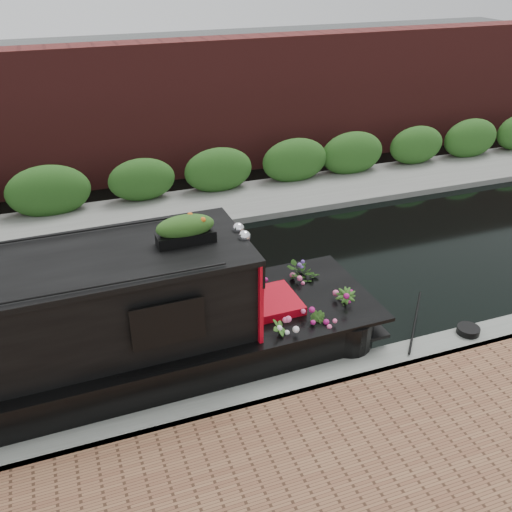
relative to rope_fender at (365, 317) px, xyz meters
name	(u,v)px	position (x,y,z in m)	size (l,w,h in m)	color
ground	(188,299)	(-2.94, 2.02, -0.18)	(80.00, 80.00, 0.00)	black
near_bank_coping	(240,407)	(-2.94, -1.28, -0.18)	(40.00, 0.60, 0.50)	slate
far_bank_path	(149,218)	(-2.94, 6.22, -0.18)	(40.00, 2.40, 0.34)	slate
far_hedge	(143,205)	(-2.94, 7.12, -0.18)	(40.00, 1.10, 2.80)	#28571D
far_brick_wall	(131,179)	(-2.94, 9.22, -0.18)	(40.00, 1.00, 8.00)	#581F1D
rope_fender	(365,317)	(0.00, 0.00, 0.00)	(0.36, 0.36, 0.41)	brown
coiled_mooring_rope	(468,330)	(1.43, -1.18, 0.13)	(0.40, 0.40, 0.12)	black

